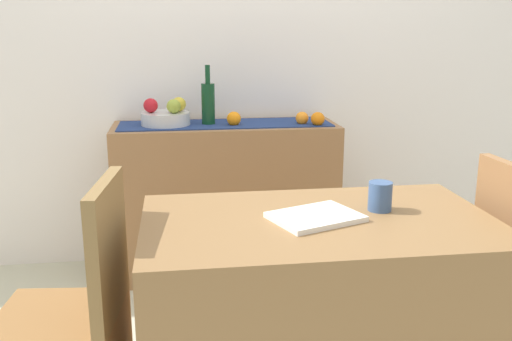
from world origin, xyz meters
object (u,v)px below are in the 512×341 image
Objects in this scene: fruit_bowl at (166,118)px; open_book at (316,217)px; wine_bottle at (208,103)px; dining_table at (316,319)px; sideboard_console at (226,199)px; coffee_cup at (380,196)px.

fruit_bowl reaches higher than open_book.
fruit_bowl is 0.24m from wine_bottle.
open_book is at bearing -154.45° from dining_table.
dining_table is 4.21× the size of open_book.
sideboard_console reaches higher than open_book.
wine_bottle reaches higher than fruit_bowl.
wine_bottle reaches higher than sideboard_console.
wine_bottle is at bearing 180.00° from sideboard_console.
coffee_cup is at bearing -58.75° from fruit_bowl.
sideboard_console is 11.93× the size of coffee_cup.
sideboard_console is 4.68× the size of fruit_bowl.
dining_table is (0.52, -1.29, -0.52)m from fruit_bowl.
coffee_cup is at bearing -70.77° from sideboard_console.
wine_bottle is 0.27× the size of dining_table.
dining_table is at bearing -68.13° from fruit_bowl.
sideboard_console is 1.36m from coffee_cup.
coffee_cup reaches higher than dining_table.
wine_bottle reaches higher than dining_table.
wine_bottle is 1.14× the size of open_book.
dining_table is 11.60× the size of coffee_cup.
coffee_cup is at bearing -67.11° from wine_bottle.
dining_table is at bearing 4.42° from open_book.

